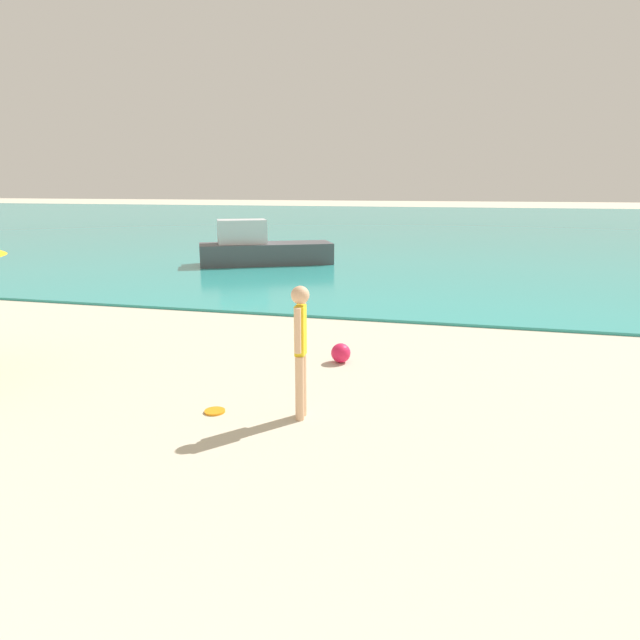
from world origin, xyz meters
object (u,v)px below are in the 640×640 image
at_px(person_standing, 301,344).
at_px(beach_ball, 341,353).
at_px(frisbee, 215,411).
at_px(boat_near, 261,249).

xyz_separation_m(person_standing, beach_ball, (0.02, 2.19, -0.75)).
height_order(person_standing, frisbee, person_standing).
bearing_deg(frisbee, person_standing, 5.93).
distance_m(frisbee, boat_near, 12.72).
bearing_deg(frisbee, boat_near, 107.25).
distance_m(person_standing, boat_near, 12.96).
relative_size(boat_near, beach_ball, 15.17).
xyz_separation_m(frisbee, beach_ball, (1.09, 2.30, 0.14)).
distance_m(boat_near, beach_ball, 10.97).
xyz_separation_m(boat_near, beach_ball, (4.85, -9.83, -0.43)).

